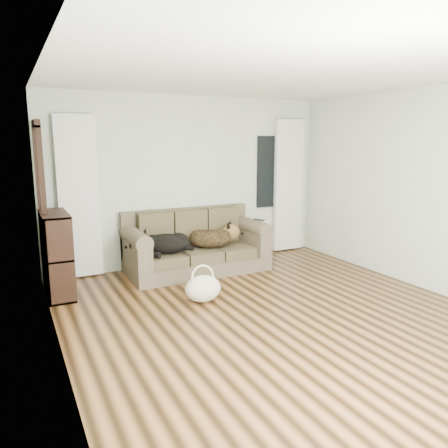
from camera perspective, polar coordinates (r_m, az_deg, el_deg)
name	(u,v)px	position (r m, az deg, el deg)	size (l,w,h in m)	color
floor	(277,316)	(5.01, 6.94, -11.81)	(5.00, 5.00, 0.00)	black
ceiling	(283,72)	(4.68, 7.71, 19.08)	(5.00, 5.00, 0.00)	white
wall_back	(190,181)	(6.87, -4.42, 5.62)	(4.50, 0.04, 2.60)	beige
wall_left	(54,217)	(3.90, -21.33, 0.90)	(0.04, 5.00, 2.60)	beige
wall_right	(426,190)	(6.20, 24.89, 4.08)	(0.04, 5.00, 2.60)	beige
curtain_left	(79,197)	(6.37, -18.45, 3.32)	(0.55, 0.08, 2.25)	silver
curtain_right	(288,186)	(7.68, 8.40, 4.96)	(0.55, 0.08, 2.25)	silver
window_pane	(270,172)	(7.51, 6.03, 6.80)	(0.50, 0.03, 1.20)	black
door_casing	(43,211)	(5.96, -22.62, 1.59)	(0.07, 0.60, 2.10)	black
sofa	(197,242)	(6.48, -3.57, -2.31)	(2.05, 0.88, 0.84)	#4C4934
dog_black_lab	(164,244)	(6.23, -7.85, -2.64)	(0.67, 0.47, 0.28)	black
dog_shepherd	(213,238)	(6.55, -1.48, -1.79)	(0.67, 0.47, 0.29)	black
tv_remote	(259,220)	(6.69, 4.58, 0.55)	(0.05, 0.18, 0.02)	black
tote_bag	(203,289)	(5.34, -2.78, -8.46)	(0.45, 0.35, 0.33)	beige
bookshelf	(57,256)	(5.86, -20.99, -3.95)	(0.32, 0.84, 1.05)	black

